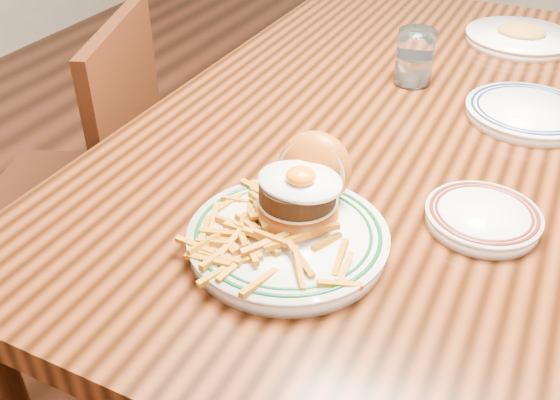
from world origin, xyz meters
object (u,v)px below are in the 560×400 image
at_px(table, 377,146).
at_px(main_plate, 293,220).
at_px(side_plate, 483,217).
at_px(chair_left, 92,186).

relative_size(table, main_plate, 5.32).
relative_size(table, side_plate, 9.26).
distance_m(main_plate, side_plate, 0.29).
bearing_deg(main_plate, chair_left, 153.64).
height_order(table, main_plate, main_plate).
xyz_separation_m(chair_left, side_plate, (0.92, -0.13, 0.29)).
height_order(main_plate, side_plate, main_plate).
relative_size(chair_left, main_plate, 2.96).
height_order(chair_left, side_plate, chair_left).
xyz_separation_m(table, side_plate, (0.26, -0.31, 0.10)).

